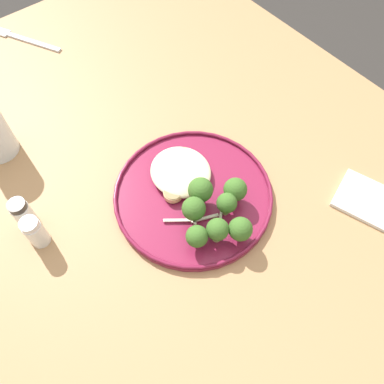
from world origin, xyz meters
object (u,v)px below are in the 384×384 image
Objects in this scene: seared_scallop_large_seared at (183,156)px; seared_scallop_tilted_round at (172,193)px; broccoli_floret_right_tilted at (240,229)px; dinner_plate at (192,195)px; salt_shaker at (35,232)px; broccoli_floret_front_edge at (235,190)px; pepper_shaker at (23,214)px; seared_scallop_left_edge at (177,183)px; broccoli_floret_small_sprig at (197,237)px; broccoli_floret_center_pile at (217,230)px; broccoli_floret_near_rim at (194,209)px; broccoli_floret_tall_stalk at (227,203)px; dinner_fork at (25,39)px; folded_napkin at (378,205)px; broccoli_floret_split_head at (199,192)px; seared_scallop_on_noodles at (181,172)px.

seared_scallop_large_seared is 0.08m from seared_scallop_tilted_round.
seared_scallop_large_seared is 0.62× the size of broccoli_floret_right_tilted.
salt_shaker is (0.10, 0.26, 0.02)m from dinner_plate.
pepper_shaker is (0.20, 0.31, -0.01)m from broccoli_floret_front_edge.
broccoli_floret_front_edge reaches higher than seared_scallop_tilted_round.
pepper_shaker is (0.11, 0.25, 0.01)m from seared_scallop_left_edge.
broccoli_floret_small_sprig is at bearing 61.02° from broccoli_floret_right_tilted.
broccoli_floret_near_rim reaches higher than broccoli_floret_center_pile.
broccoli_floret_tall_stalk is at bearing 174.14° from seared_scallop_large_seared.
folded_napkin is (-0.83, -0.29, 0.00)m from dinner_fork.
seared_scallop_left_edge is 0.23× the size of folded_napkin.
seared_scallop_tilted_round reaches higher than dinner_plate.
dinner_plate is 5.23× the size of broccoli_floret_center_pile.
broccoli_floret_small_sprig is 0.07m from broccoli_floret_right_tilted.
dinner_fork is 2.59× the size of salt_shaker.
seared_scallop_tilted_round is 0.06m from broccoli_floret_split_head.
seared_scallop_left_edge is at bearing 35.96° from broccoli_floret_front_edge.
seared_scallop_large_seared is at bearing -8.66° from broccoli_floret_right_tilted.
broccoli_floret_right_tilted is at bearing -153.27° from broccoli_floret_near_rim.
seared_scallop_tilted_round is at bearing 118.81° from seared_scallop_left_edge.
seared_scallop_large_seared reaches higher than dinner_fork.
seared_scallop_tilted_round is 0.64× the size of broccoli_floret_right_tilted.
salt_shaker is (0.02, 0.29, 0.01)m from seared_scallop_large_seared.
dinner_plate reaches higher than dinner_fork.
dinner_plate is 1.67× the size of dinner_fork.
seared_scallop_tilted_round is 0.58m from dinner_fork.
broccoli_floret_near_rim reaches higher than broccoli_floret_small_sprig.
seared_scallop_large_seared is 0.19m from broccoli_floret_right_tilted.
seared_scallop_on_noodles is at bearing -100.65° from salt_shaker.
dinner_plate is 0.05m from seared_scallop_on_noodles.
broccoli_floret_small_sprig is (-0.10, 0.03, 0.02)m from seared_scallop_tilted_round.
seared_scallop_tilted_round is 0.52× the size of pepper_shaker.
seared_scallop_large_seared is 0.13m from broccoli_floret_near_rim.
broccoli_floret_tall_stalk is 0.35m from pepper_shaker.
broccoli_floret_tall_stalk is (0.03, -0.04, -0.00)m from broccoli_floret_center_pile.
broccoli_floret_small_sprig reaches higher than seared_scallop_tilted_round.
broccoli_floret_tall_stalk is at bearing -151.90° from broccoli_floret_split_head.
broccoli_floret_tall_stalk is 0.88× the size of broccoli_floret_near_rim.
broccoli_floret_small_sprig reaches higher than folded_napkin.
broccoli_floret_right_tilted is (-0.05, 0.01, -0.00)m from broccoli_floret_tall_stalk.
dinner_fork is (0.64, 0.01, -0.05)m from broccoli_floret_near_rim.
folded_napkin is (-0.25, -0.28, -0.02)m from seared_scallop_tilted_round.
seared_scallop_tilted_round is at bearing 15.07° from broccoli_floret_right_tilted.
broccoli_floret_split_head is 0.05m from broccoli_floret_tall_stalk.
broccoli_floret_front_edge is at bearing -133.23° from seared_scallop_tilted_round.
seared_scallop_on_noodles is 0.16m from broccoli_floret_right_tilted.
seared_scallop_left_edge reaches higher than dinner_fork.
broccoli_floret_small_sprig is 0.11m from broccoli_floret_front_edge.
pepper_shaker is at bearing 57.60° from broccoli_floret_front_edge.
broccoli_floret_front_edge reaches higher than broccoli_floret_right_tilted.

